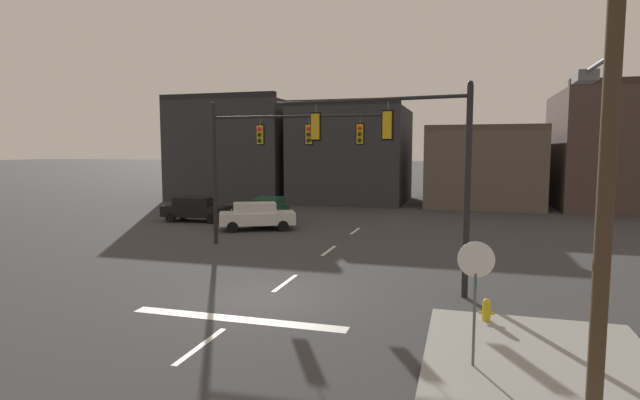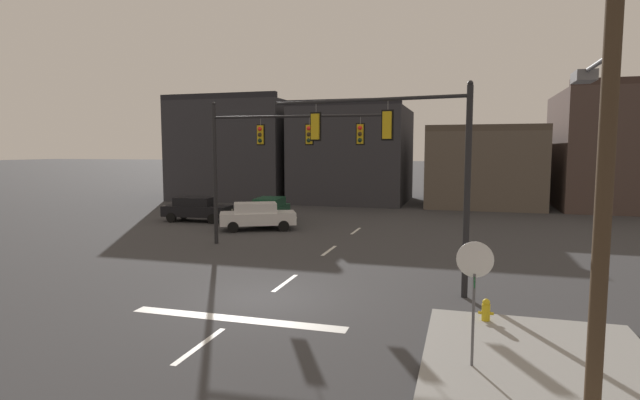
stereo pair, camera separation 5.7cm
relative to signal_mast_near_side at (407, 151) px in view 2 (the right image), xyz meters
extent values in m
plane|color=#353538|center=(-4.19, -2.26, -4.69)|extent=(400.00, 400.00, 0.00)
cube|color=gray|center=(3.57, -6.26, -4.61)|extent=(5.00, 8.00, 0.15)
cube|color=silver|center=(-4.19, -4.26, -4.69)|extent=(6.40, 0.50, 0.01)
cube|color=silver|center=(-4.19, -6.26, -4.69)|extent=(0.16, 2.40, 0.01)
cube|color=silver|center=(-4.19, -0.26, -4.69)|extent=(0.16, 2.40, 0.01)
cube|color=silver|center=(-4.19, 5.74, -4.69)|extent=(0.16, 2.40, 0.01)
cube|color=silver|center=(-4.19, 11.74, -4.69)|extent=(0.16, 2.40, 0.01)
cylinder|color=black|center=(1.96, -0.30, -1.32)|extent=(0.20, 0.20, 6.73)
cylinder|color=black|center=(-1.43, 0.20, 1.72)|extent=(6.79, 1.11, 0.12)
sphere|color=black|center=(1.96, -0.30, 2.09)|extent=(0.18, 0.18, 0.18)
cylinder|color=#56565B|center=(-0.65, 0.08, 1.48)|extent=(0.03, 0.03, 0.35)
cube|color=gold|center=(-0.65, 0.08, 0.86)|extent=(0.33, 0.28, 0.90)
sphere|color=red|center=(-0.63, 0.21, 1.14)|extent=(0.20, 0.20, 0.20)
sphere|color=#2D2314|center=(-0.63, 0.21, 0.86)|extent=(0.20, 0.20, 0.20)
sphere|color=black|center=(-0.63, 0.21, 0.58)|extent=(0.20, 0.20, 0.20)
cube|color=black|center=(-0.65, 0.06, 0.86)|extent=(0.42, 0.09, 1.02)
cylinder|color=#56565B|center=(-3.25, 0.46, 1.48)|extent=(0.03, 0.03, 0.35)
cube|color=gold|center=(-3.25, 0.46, 0.86)|extent=(0.33, 0.28, 0.90)
sphere|color=red|center=(-3.23, 0.59, 1.14)|extent=(0.20, 0.20, 0.20)
sphere|color=#2D2314|center=(-3.23, 0.59, 0.86)|extent=(0.20, 0.20, 0.20)
sphere|color=black|center=(-3.23, 0.59, 0.58)|extent=(0.20, 0.20, 0.20)
cube|color=black|center=(-3.26, 0.45, 0.86)|extent=(0.42, 0.09, 1.02)
cylinder|color=black|center=(-10.16, 5.92, -1.22)|extent=(0.20, 0.20, 6.94)
cylinder|color=black|center=(-5.77, 6.15, 1.63)|extent=(8.78, 0.58, 0.12)
sphere|color=black|center=(-10.16, 5.92, 2.30)|extent=(0.18, 0.18, 0.18)
cylinder|color=#56565B|center=(-7.72, 6.04, 1.39)|extent=(0.03, 0.03, 0.35)
cube|color=gold|center=(-7.72, 6.04, 0.77)|extent=(0.31, 0.26, 0.90)
sphere|color=red|center=(-7.72, 5.91, 1.05)|extent=(0.20, 0.20, 0.20)
sphere|color=#2D2314|center=(-7.72, 5.91, 0.77)|extent=(0.20, 0.20, 0.20)
sphere|color=black|center=(-7.72, 5.91, 0.49)|extent=(0.20, 0.20, 0.20)
cube|color=black|center=(-7.73, 6.06, 0.77)|extent=(0.42, 0.05, 1.02)
cylinder|color=#56565B|center=(-5.29, 6.17, 1.39)|extent=(0.03, 0.03, 0.35)
cube|color=gold|center=(-5.29, 6.17, 0.77)|extent=(0.31, 0.26, 0.90)
sphere|color=red|center=(-5.28, 6.04, 1.05)|extent=(0.20, 0.20, 0.20)
sphere|color=#2D2314|center=(-5.28, 6.04, 0.77)|extent=(0.20, 0.20, 0.20)
sphere|color=black|center=(-5.28, 6.04, 0.49)|extent=(0.20, 0.20, 0.20)
cube|color=black|center=(-5.29, 6.19, 0.77)|extent=(0.42, 0.05, 1.02)
cylinder|color=#56565B|center=(-2.85, 6.30, 1.39)|extent=(0.03, 0.03, 0.35)
cube|color=gold|center=(-2.85, 6.30, 0.77)|extent=(0.31, 0.26, 0.90)
sphere|color=red|center=(-2.84, 6.17, 1.05)|extent=(0.20, 0.20, 0.20)
sphere|color=#2D2314|center=(-2.84, 6.17, 0.77)|extent=(0.20, 0.20, 0.20)
sphere|color=black|center=(-2.84, 6.17, 0.49)|extent=(0.20, 0.20, 0.20)
cube|color=black|center=(-2.85, 6.32, 0.77)|extent=(0.42, 0.05, 1.02)
cylinder|color=#56565B|center=(2.13, -5.96, -3.61)|extent=(0.06, 0.06, 2.15)
cylinder|color=white|center=(2.13, -5.96, -2.24)|extent=(0.76, 0.03, 0.76)
cylinder|color=#B21414|center=(2.13, -5.94, -2.24)|extent=(0.68, 0.03, 0.68)
cube|color=#19592D|center=(2.13, -5.96, -2.69)|extent=(0.02, 0.64, 0.16)
cube|color=silver|center=(-9.87, 10.55, -3.99)|extent=(4.75, 3.51, 0.70)
cube|color=silver|center=(-10.00, 10.48, -3.36)|extent=(2.91, 2.50, 0.56)
cube|color=#2D3842|center=(-9.31, 10.81, -3.38)|extent=(0.87, 1.48, 0.47)
cube|color=#2D3842|center=(-11.06, 9.98, -3.38)|extent=(0.85, 1.47, 0.46)
cylinder|color=black|center=(-8.92, 11.94, -4.37)|extent=(0.67, 0.47, 0.64)
cylinder|color=black|center=(-8.19, 10.40, -4.37)|extent=(0.67, 0.47, 0.64)
cylinder|color=black|center=(-11.54, 10.70, -4.37)|extent=(0.67, 0.47, 0.64)
cylinder|color=black|center=(-10.81, 9.16, -4.37)|extent=(0.67, 0.47, 0.64)
sphere|color=silver|center=(-8.14, 12.00, -3.94)|extent=(0.16, 0.16, 0.16)
sphere|color=silver|center=(-7.65, 10.96, -3.94)|extent=(0.16, 0.16, 0.16)
cube|color=maroon|center=(-11.84, 9.62, -3.91)|extent=(0.62, 1.25, 0.12)
cube|color=black|center=(-15.13, 12.74, -3.99)|extent=(4.50, 2.07, 0.70)
cube|color=black|center=(-15.28, 12.73, -3.36)|extent=(2.56, 1.75, 0.56)
cube|color=#2D3842|center=(-14.52, 12.78, -3.38)|extent=(0.34, 1.53, 0.47)
cube|color=#2D3842|center=(-16.45, 12.66, -3.38)|extent=(0.31, 1.53, 0.46)
cylinder|color=black|center=(-13.74, 13.68, -4.37)|extent=(0.65, 0.26, 0.64)
cylinder|color=black|center=(-13.63, 11.98, -4.37)|extent=(0.65, 0.26, 0.64)
cylinder|color=black|center=(-16.64, 13.50, -4.37)|extent=(0.65, 0.26, 0.64)
cylinder|color=black|center=(-16.53, 11.80, -4.37)|extent=(0.65, 0.26, 0.64)
sphere|color=silver|center=(-12.99, 13.45, -3.94)|extent=(0.16, 0.16, 0.16)
sphere|color=silver|center=(-12.92, 12.30, -3.94)|extent=(0.16, 0.16, 0.16)
cube|color=maroon|center=(-17.31, 12.61, -3.91)|extent=(0.12, 1.37, 0.12)
cube|color=#143D28|center=(-10.36, 13.54, -3.99)|extent=(2.26, 4.57, 0.70)
cube|color=#143D28|center=(-10.37, 13.69, -3.36)|extent=(1.85, 2.62, 0.56)
cube|color=#2D3842|center=(-10.29, 12.93, -3.38)|extent=(1.54, 0.41, 0.47)
cube|color=#2D3842|center=(-10.50, 14.85, -3.38)|extent=(1.53, 0.38, 0.46)
cylinder|color=black|center=(-9.36, 12.19, -4.37)|extent=(0.29, 0.66, 0.64)
cylinder|color=black|center=(-11.05, 12.00, -4.37)|extent=(0.29, 0.66, 0.64)
cylinder|color=black|center=(-9.67, 15.07, -4.37)|extent=(0.29, 0.66, 0.64)
cylinder|color=black|center=(-11.36, 14.89, -4.37)|extent=(0.29, 0.66, 0.64)
sphere|color=silver|center=(-9.55, 11.43, -3.94)|extent=(0.16, 0.16, 0.16)
sphere|color=silver|center=(-10.70, 11.31, -3.94)|extent=(0.16, 0.16, 0.16)
cube|color=maroon|center=(-10.59, 15.71, -3.91)|extent=(1.36, 0.19, 0.12)
cylinder|color=#423323|center=(3.98, -7.98, -0.19)|extent=(0.26, 0.26, 9.00)
cylinder|color=#56565B|center=(3.98, -7.04, 1.49)|extent=(0.08, 1.88, 0.08)
cube|color=slate|center=(3.98, -6.10, 1.41)|extent=(0.36, 0.64, 0.20)
cylinder|color=gold|center=(2.52, -2.89, -4.36)|extent=(0.22, 0.22, 0.55)
cylinder|color=gold|center=(2.52, -2.89, -4.64)|extent=(0.30, 0.30, 0.10)
sphere|color=gold|center=(2.52, -2.89, -4.04)|extent=(0.20, 0.20, 0.20)
cylinder|color=gold|center=(2.37, -2.89, -4.34)|extent=(0.10, 0.08, 0.08)
cylinder|color=gold|center=(2.67, -2.89, -4.34)|extent=(0.10, 0.08, 0.08)
cube|color=#2D2D33|center=(-19.31, 29.28, -0.10)|extent=(11.10, 11.48, 9.19)
cube|color=black|center=(-19.31, 23.84, 4.75)|extent=(11.10, 0.60, 0.50)
cube|color=#2D2D33|center=(-8.03, 28.48, -0.50)|extent=(9.83, 9.88, 8.37)
cube|color=black|center=(-8.03, 23.84, 3.93)|extent=(9.83, 0.60, 0.50)
cube|color=brown|center=(3.35, 29.69, -1.61)|extent=(9.19, 12.30, 6.16)
cube|color=#493F35|center=(3.35, 23.84, 1.72)|extent=(9.19, 0.60, 0.50)
cube|color=#473833|center=(13.89, 28.84, -0.02)|extent=(9.79, 10.61, 9.33)
camera|label=1|loc=(1.83, -16.77, 0.04)|focal=28.20mm
camera|label=2|loc=(1.88, -16.75, 0.04)|focal=28.20mm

